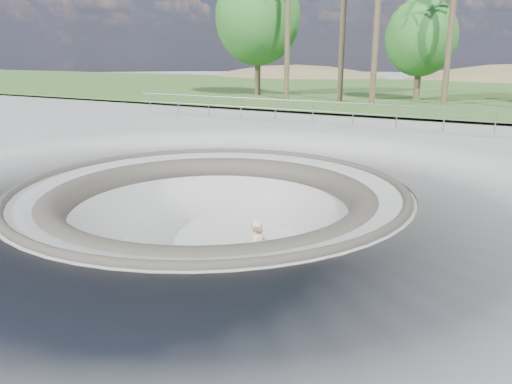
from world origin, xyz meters
TOP-DOWN VIEW (x-y plane):
  - ground at (0.00, 0.00)m, footprint 180.00×180.00m
  - skate_bowl at (0.00, 0.00)m, footprint 14.00×14.00m
  - grass_strip at (0.00, 34.00)m, footprint 180.00×36.00m
  - distant_hills at (3.78, 57.17)m, footprint 103.20×45.00m
  - safety_railing at (0.00, 12.00)m, footprint 25.00×0.06m
  - skateboard at (2.06, -1.15)m, footprint 0.77×0.34m
  - skater at (2.06, -1.15)m, footprint 0.38×0.58m
  - bushy_tree_left at (-11.53, 24.18)m, footprint 6.49×5.90m
  - bushy_tree_mid at (0.26, 25.18)m, footprint 4.73×4.30m

SIDE VIEW (x-z plane):
  - distant_hills at x=3.78m, z-range -21.32..7.28m
  - skateboard at x=2.06m, z-range -1.88..-1.80m
  - skate_bowl at x=0.00m, z-range -3.88..0.22m
  - skater at x=2.06m, z-range -1.82..-0.23m
  - ground at x=0.00m, z-range 0.00..0.00m
  - grass_strip at x=0.00m, z-range 0.16..0.28m
  - safety_railing at x=0.00m, z-range 0.18..1.20m
  - bushy_tree_mid at x=0.26m, z-range 0.98..7.80m
  - bushy_tree_left at x=-11.53m, z-range 1.30..10.66m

